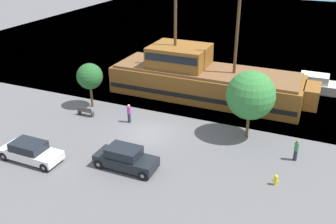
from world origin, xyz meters
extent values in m
plane|color=#5B5B5E|center=(0.00, 0.00, 0.00)|extent=(160.00, 160.00, 0.00)
plane|color=#38667F|center=(0.00, 44.00, 0.00)|extent=(80.00, 80.00, 0.00)
cube|color=brown|center=(1.79, 9.33, 1.32)|extent=(18.85, 5.78, 2.64)
cube|color=black|center=(1.79, 9.33, 0.92)|extent=(18.48, 5.86, 0.45)
cube|color=brown|center=(11.82, 9.33, 1.71)|extent=(1.40, 3.18, 1.85)
cube|color=brown|center=(1.79, 9.33, 2.76)|extent=(18.10, 5.32, 0.25)
cube|color=brown|center=(-1.04, 9.33, 3.91)|extent=(5.66, 4.62, 2.04)
cube|color=black|center=(-1.04, 9.33, 4.22)|extent=(5.37, 4.68, 0.74)
cylinder|color=#4C331E|center=(4.62, 9.33, 7.11)|extent=(0.28, 0.28, 8.44)
cylinder|color=#4C331E|center=(-1.51, 9.33, 6.47)|extent=(0.28, 0.28, 7.17)
cube|color=silver|center=(-5.64, 15.42, 0.47)|extent=(7.28, 2.35, 0.93)
cube|color=silver|center=(-6.18, 15.42, 1.43)|extent=(2.91, 1.83, 0.99)
cube|color=black|center=(-5.31, 15.42, 1.43)|extent=(0.12, 1.65, 0.79)
cube|color=#B7B2A8|center=(12.27, 15.43, 0.47)|extent=(7.09, 2.41, 0.93)
cube|color=silver|center=(11.74, 15.43, 1.34)|extent=(2.84, 1.88, 0.81)
cube|color=black|center=(12.59, 15.43, 1.34)|extent=(0.12, 1.69, 0.65)
cube|color=black|center=(0.87, -5.29, 0.61)|extent=(4.41, 1.77, 0.70)
cube|color=black|center=(0.74, -5.29, 1.28)|extent=(2.30, 1.60, 0.65)
cylinder|color=black|center=(2.59, -6.09, 0.35)|extent=(0.69, 0.22, 0.69)
cylinder|color=gray|center=(2.59, -6.09, 0.35)|extent=(0.26, 0.25, 0.26)
cylinder|color=black|center=(2.59, -4.49, 0.35)|extent=(0.69, 0.22, 0.69)
cylinder|color=gray|center=(2.59, -4.49, 0.35)|extent=(0.26, 0.25, 0.26)
cylinder|color=black|center=(-0.85, -6.09, 0.35)|extent=(0.69, 0.22, 0.69)
cylinder|color=gray|center=(-0.85, -6.09, 0.35)|extent=(0.26, 0.25, 0.26)
cylinder|color=black|center=(-0.85, -4.49, 0.35)|extent=(0.69, 0.22, 0.69)
cylinder|color=gray|center=(-0.85, -4.49, 0.35)|extent=(0.26, 0.25, 0.26)
cube|color=white|center=(-5.92, -7.13, 0.55)|extent=(4.59, 1.79, 0.59)
cube|color=black|center=(-6.06, -7.13, 1.14)|extent=(2.39, 1.61, 0.60)
cylinder|color=black|center=(-4.09, -7.93, 0.33)|extent=(0.66, 0.22, 0.66)
cylinder|color=gray|center=(-4.09, -7.93, 0.33)|extent=(0.25, 0.25, 0.25)
cylinder|color=black|center=(-4.09, -6.32, 0.33)|extent=(0.66, 0.22, 0.66)
cylinder|color=gray|center=(-4.09, -6.32, 0.33)|extent=(0.25, 0.25, 0.25)
cylinder|color=black|center=(-7.75, -7.93, 0.33)|extent=(0.66, 0.22, 0.66)
cylinder|color=gray|center=(-7.75, -7.93, 0.33)|extent=(0.25, 0.25, 0.25)
cylinder|color=black|center=(-7.75, -6.32, 0.33)|extent=(0.66, 0.22, 0.66)
cylinder|color=gray|center=(-7.75, -6.32, 0.33)|extent=(0.25, 0.25, 0.25)
cylinder|color=yellow|center=(10.78, -3.14, 0.28)|extent=(0.22, 0.22, 0.56)
sphere|color=yellow|center=(10.78, -3.14, 0.64)|extent=(0.25, 0.25, 0.25)
cylinder|color=yellow|center=(10.62, -3.14, 0.31)|extent=(0.10, 0.09, 0.09)
cylinder|color=yellow|center=(10.94, -3.14, 0.31)|extent=(0.10, 0.09, 0.09)
cube|color=#4C4742|center=(-6.67, 0.73, 0.42)|extent=(1.54, 0.45, 0.05)
cube|color=#4C4742|center=(-6.67, 0.53, 0.65)|extent=(1.54, 0.06, 0.40)
cube|color=#2D2D2D|center=(-7.38, 0.73, 0.20)|extent=(0.12, 0.36, 0.40)
cube|color=#2D2D2D|center=(-5.97, 0.73, 0.20)|extent=(0.12, 0.36, 0.40)
cylinder|color=#232838|center=(-2.38, 1.06, 0.42)|extent=(0.27, 0.27, 0.83)
cylinder|color=#99338C|center=(-2.38, 1.06, 1.16)|extent=(0.32, 0.32, 0.64)
sphere|color=beige|center=(-2.38, 1.06, 1.59)|extent=(0.23, 0.23, 0.23)
cylinder|color=#232838|center=(11.60, 0.47, 0.41)|extent=(0.27, 0.27, 0.81)
cylinder|color=#337F4C|center=(11.60, 0.47, 1.13)|extent=(0.32, 0.32, 0.63)
sphere|color=#8C664C|center=(11.60, 0.47, 1.55)|extent=(0.22, 0.22, 0.22)
cylinder|color=brown|center=(-7.26, 2.63, 1.01)|extent=(0.24, 0.24, 2.03)
sphere|color=#235B28|center=(-7.26, 2.63, 3.05)|extent=(2.41, 2.41, 2.41)
cylinder|color=brown|center=(7.59, 2.66, 0.99)|extent=(0.24, 0.24, 1.98)
sphere|color=#337A38|center=(7.59, 2.66, 3.61)|extent=(3.84, 3.84, 3.84)
camera|label=1|loc=(12.35, -24.41, 14.75)|focal=40.00mm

